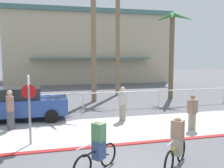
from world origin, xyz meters
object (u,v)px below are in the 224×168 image
object	(u,v)px
palm_tree_3	(118,12)
pedestrian_0	(10,111)
pedestrian_1	(123,105)
car_blue_1	(21,104)
palm_tree_4	(173,36)
cyclist_yellow_0	(177,144)
stop_sign_bike_lane	(29,100)
pedestrian_2	(192,114)
cyclist_black_1	(98,148)

from	to	relation	value
palm_tree_3	pedestrian_0	xyz separation A→B (m)	(-7.28, -8.55, -6.02)
pedestrian_0	pedestrian_1	world-z (taller)	pedestrian_0
car_blue_1	pedestrian_0	distance (m)	1.60
palm_tree_4	cyclist_yellow_0	distance (m)	12.86
stop_sign_bike_lane	pedestrian_1	distance (m)	4.95
cyclist_yellow_0	pedestrian_0	size ratio (longest dim) A/B	0.85
pedestrian_2	car_blue_1	bearing A→B (deg)	154.57
stop_sign_bike_lane	cyclist_yellow_0	world-z (taller)	stop_sign_bike_lane
stop_sign_bike_lane	car_blue_1	world-z (taller)	stop_sign_bike_lane
palm_tree_3	pedestrian_0	size ratio (longest dim) A/B	5.54
palm_tree_4	cyclist_black_1	bearing A→B (deg)	-126.25
palm_tree_3	pedestrian_1	world-z (taller)	palm_tree_3
pedestrian_2	stop_sign_bike_lane	bearing A→B (deg)	-178.36
stop_sign_bike_lane	car_blue_1	bearing A→B (deg)	100.17
palm_tree_3	pedestrian_0	distance (m)	12.74
cyclist_yellow_0	cyclist_black_1	world-z (taller)	same
cyclist_yellow_0	cyclist_black_1	size ratio (longest dim) A/B	1.00
car_blue_1	cyclist_black_1	xyz separation A→B (m)	(2.67, -6.45, -0.18)
stop_sign_bike_lane	cyclist_black_1	bearing A→B (deg)	-53.61
stop_sign_bike_lane	pedestrian_0	xyz separation A→B (m)	(-0.97, 2.17, -0.85)
stop_sign_bike_lane	palm_tree_3	bearing A→B (deg)	59.54
cyclist_black_1	car_blue_1	bearing A→B (deg)	112.46
cyclist_yellow_0	palm_tree_3	bearing A→B (deg)	81.66
palm_tree_4	stop_sign_bike_lane	bearing A→B (deg)	-141.02
pedestrian_1	pedestrian_2	distance (m)	3.36
car_blue_1	palm_tree_3	bearing A→B (deg)	45.02
pedestrian_2	cyclist_yellow_0	bearing A→B (deg)	-128.16
stop_sign_bike_lane	pedestrian_1	xyz separation A→B (m)	(4.25, 2.39, -0.87)
pedestrian_1	pedestrian_2	world-z (taller)	pedestrian_1
stop_sign_bike_lane	palm_tree_3	xyz separation A→B (m)	(6.31, 10.72, 5.17)
palm_tree_4	cyclist_black_1	xyz separation A→B (m)	(-7.80, -10.63, -4.04)
pedestrian_0	pedestrian_2	size ratio (longest dim) A/B	1.12
palm_tree_4	pedestrian_0	size ratio (longest dim) A/B	3.67
palm_tree_3	cyclist_yellow_0	xyz separation A→B (m)	(-2.01, -13.70, -6.15)
palm_tree_4	pedestrian_2	size ratio (longest dim) A/B	4.13
cyclist_yellow_0	pedestrian_2	distance (m)	4.04
pedestrian_2	pedestrian_1	bearing A→B (deg)	139.19
stop_sign_bike_lane	cyclist_black_1	xyz separation A→B (m)	(2.00, -2.71, -0.98)
palm_tree_3	palm_tree_4	distance (m)	4.95
stop_sign_bike_lane	pedestrian_2	distance (m)	6.86
stop_sign_bike_lane	palm_tree_4	distance (m)	12.96
palm_tree_3	cyclist_black_1	xyz separation A→B (m)	(-4.31, -13.43, -6.15)
car_blue_1	pedestrian_2	world-z (taller)	car_blue_1
palm_tree_3	cyclist_black_1	world-z (taller)	palm_tree_3
stop_sign_bike_lane	car_blue_1	size ratio (longest dim) A/B	0.58
palm_tree_4	pedestrian_1	size ratio (longest dim) A/B	3.74
pedestrian_0	car_blue_1	bearing A→B (deg)	79.05
cyclist_black_1	cyclist_yellow_0	bearing A→B (deg)	-6.74
cyclist_yellow_0	pedestrian_0	world-z (taller)	pedestrian_0
stop_sign_bike_lane	cyclist_yellow_0	bearing A→B (deg)	-34.74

